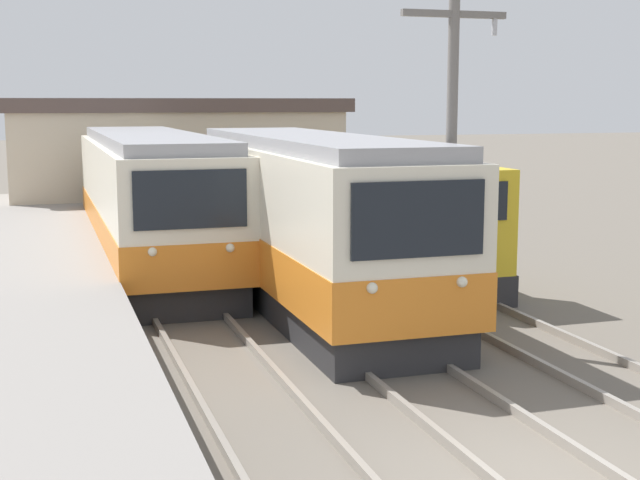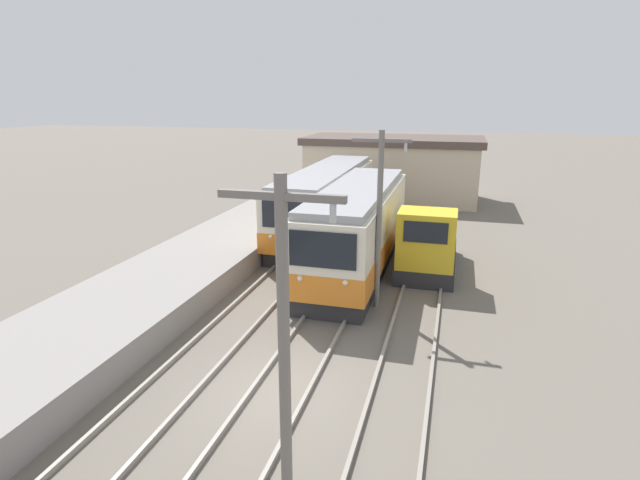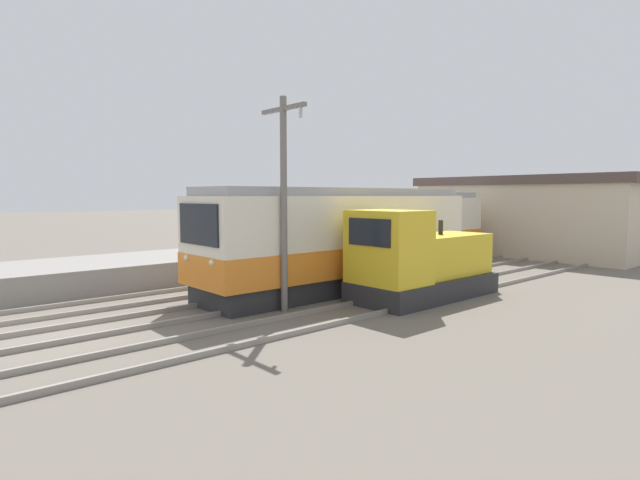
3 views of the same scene
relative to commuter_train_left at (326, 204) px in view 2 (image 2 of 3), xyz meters
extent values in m
plane|color=#665E54|center=(2.60, -15.30, -1.68)|extent=(200.00, 200.00, 0.00)
cube|color=gray|center=(-3.65, -15.30, -1.20)|extent=(4.50, 54.00, 0.97)
cube|color=gray|center=(-0.72, -15.30, -1.61)|extent=(0.10, 60.00, 0.14)
cube|color=gray|center=(0.72, -15.30, -1.61)|extent=(0.10, 60.00, 0.14)
cube|color=gray|center=(2.08, -15.30, -1.61)|extent=(0.10, 60.00, 0.14)
cube|color=gray|center=(3.52, -15.30, -1.61)|extent=(0.10, 60.00, 0.14)
cube|color=gray|center=(5.08, -15.30, -1.61)|extent=(0.10, 60.00, 0.14)
cube|color=gray|center=(6.52, -15.30, -1.61)|extent=(0.10, 60.00, 0.14)
cube|color=#28282B|center=(0.00, 0.01, -1.33)|extent=(2.58, 12.56, 0.70)
cube|color=silver|center=(0.00, 0.01, 0.34)|extent=(2.80, 13.08, 2.63)
cube|color=orange|center=(0.00, 0.01, -0.51)|extent=(2.84, 13.12, 0.95)
cube|color=black|center=(0.00, -6.57, 0.86)|extent=(2.24, 0.06, 1.16)
sphere|color=silver|center=(-0.77, -6.58, -0.14)|extent=(0.18, 0.18, 0.18)
sphere|color=silver|center=(0.77, -6.58, -0.14)|extent=(0.18, 0.18, 0.18)
cube|color=#939399|center=(0.00, 0.01, 1.79)|extent=(2.46, 12.56, 0.28)
cube|color=#28282B|center=(2.80, -5.43, -1.33)|extent=(2.58, 11.00, 0.70)
cube|color=silver|center=(2.80, -5.43, 0.39)|extent=(2.80, 11.46, 2.74)
cube|color=orange|center=(2.80, -5.43, -0.49)|extent=(2.84, 11.50, 0.99)
cube|color=black|center=(2.80, -11.19, 0.94)|extent=(2.24, 0.06, 1.21)
sphere|color=silver|center=(2.03, -11.20, -0.10)|extent=(0.18, 0.18, 0.18)
sphere|color=silver|center=(3.57, -11.20, -0.10)|extent=(0.18, 0.18, 0.18)
cube|color=#939399|center=(2.80, -5.43, 1.90)|extent=(2.46, 11.00, 0.28)
cube|color=#28282B|center=(5.80, -4.38, -1.33)|extent=(2.40, 5.51, 0.70)
cube|color=gold|center=(5.80, -6.25, 0.17)|extent=(2.28, 1.76, 2.30)
cube|color=black|center=(5.80, -7.15, 0.68)|extent=(1.68, 0.04, 0.83)
cube|color=gold|center=(5.80, -3.50, -0.28)|extent=(1.92, 3.64, 1.40)
cylinder|color=black|center=(5.80, -3.50, 0.67)|extent=(0.16, 0.16, 0.50)
cylinder|color=slate|center=(4.30, -19.10, 1.47)|extent=(0.20, 0.20, 6.31)
cube|color=slate|center=(4.30, -19.10, 4.28)|extent=(2.00, 0.12, 0.12)
cylinder|color=#B2B2B7|center=(5.10, -19.10, 4.08)|extent=(0.10, 0.10, 0.30)
cylinder|color=slate|center=(4.30, -9.21, 1.47)|extent=(0.20, 0.20, 6.31)
cube|color=slate|center=(4.30, -9.21, 4.28)|extent=(2.00, 0.12, 0.12)
cylinder|color=#B2B2B7|center=(5.10, -9.21, 4.08)|extent=(0.10, 0.10, 0.30)
cube|color=beige|center=(2.22, 10.70, 0.34)|extent=(12.00, 6.00, 4.04)
cube|color=#51423D|center=(2.22, 10.70, 2.61)|extent=(12.60, 6.30, 0.50)
camera|label=1|loc=(-2.84, -23.83, 2.76)|focal=50.00mm
camera|label=2|loc=(6.80, -25.96, 5.71)|focal=28.00mm
camera|label=3|loc=(16.00, -18.12, 1.79)|focal=28.00mm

